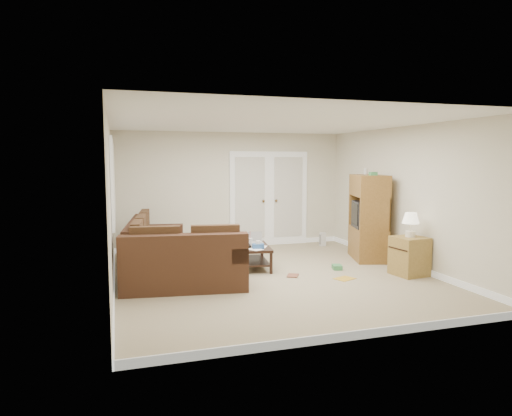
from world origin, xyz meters
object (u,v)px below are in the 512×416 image
object	(u,v)px
coffee_table	(255,256)
tv_armoire	(368,217)
sectional_sofa	(167,257)
side_cabinet	(410,253)

from	to	relation	value
coffee_table	tv_armoire	world-z (taller)	tv_armoire
sectional_sofa	side_cabinet	size ratio (longest dim) A/B	2.87
sectional_sofa	side_cabinet	xyz separation A→B (m)	(3.85, -1.04, 0.04)
sectional_sofa	coffee_table	bearing A→B (deg)	15.32
sectional_sofa	tv_armoire	bearing A→B (deg)	11.60
sectional_sofa	coffee_table	world-z (taller)	sectional_sofa
tv_armoire	side_cabinet	distance (m)	1.38
sectional_sofa	side_cabinet	world-z (taller)	side_cabinet
sectional_sofa	tv_armoire	world-z (taller)	tv_armoire
sectional_sofa	coffee_table	distance (m)	1.57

